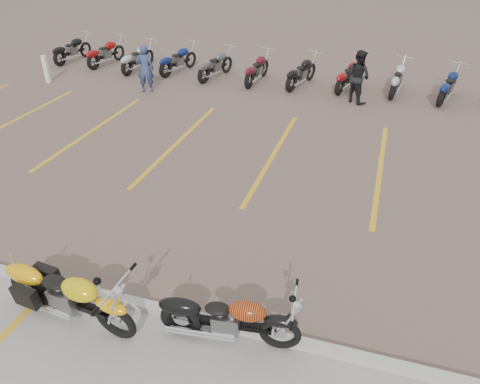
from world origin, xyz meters
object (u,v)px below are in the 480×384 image
Objects in this scene: person_a at (145,69)px; bollard at (46,69)px; person_b at (358,77)px; yellow_cruiser at (69,295)px; flame_cruiser at (227,319)px.

person_a is 1.63× the size of bollard.
person_b reaches higher than bollard.
person_b is 1.72× the size of bollard.
person_a reaches higher than yellow_cruiser.
flame_cruiser is at bearing 100.89° from person_a.
flame_cruiser is at bearing 123.60° from person_b.
yellow_cruiser is 10.90m from person_a.
yellow_cruiser is 1.36× the size of person_b.
bollard is (-11.15, -1.32, -0.36)m from person_b.
bollard is at bearing 135.89° from yellow_cruiser.
person_a is (-4.01, 10.13, 0.33)m from yellow_cruiser.
person_a is 4.02m from bollard.
bollard is at bearing 44.26° from person_b.
yellow_cruiser is 2.41m from flame_cruiser.
yellow_cruiser reaches higher than flame_cruiser.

